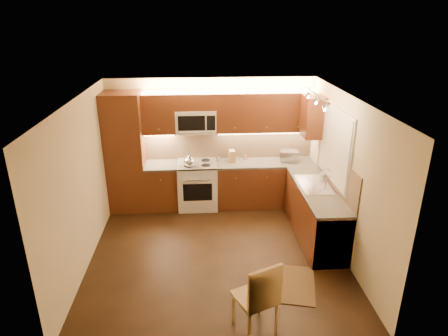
{
  "coord_description": "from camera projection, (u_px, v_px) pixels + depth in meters",
  "views": [
    {
      "loc": [
        -0.25,
        -5.46,
        3.63
      ],
      "look_at": [
        0.15,
        0.55,
        1.25
      ],
      "focal_mm": 31.59,
      "sensor_mm": 36.0,
      "label": 1
    }
  ],
  "objects": [
    {
      "name": "upper_cab_back_left",
      "position": [
        159.0,
        113.0,
        7.36
      ],
      "size": [
        0.62,
        0.35,
        0.75
      ],
      "primitive_type": "cube",
      "color": "#43230E",
      "rests_on": "wall_back"
    },
    {
      "name": "backsplash_back",
      "position": [
        229.0,
        144.0,
        7.84
      ],
      "size": [
        3.3,
        0.02,
        0.6
      ],
      "primitive_type": "cube",
      "color": "tan",
      "rests_on": "wall_back"
    },
    {
      "name": "wall_left",
      "position": [
        82.0,
        185.0,
        5.83
      ],
      "size": [
        0.01,
        4.0,
        2.5
      ],
      "primitive_type": "cube",
      "color": "#C7BA92",
      "rests_on": "ground"
    },
    {
      "name": "wall_right",
      "position": [
        346.0,
        178.0,
        6.08
      ],
      "size": [
        0.01,
        4.0,
        2.5
      ],
      "primitive_type": "cube",
      "color": "#C7BA92",
      "rests_on": "ground"
    },
    {
      "name": "window_frame",
      "position": [
        335.0,
        145.0,
        6.46
      ],
      "size": [
        0.03,
        1.44,
        1.24
      ],
      "primitive_type": "cube",
      "color": "silver",
      "rests_on": "wall_right"
    },
    {
      "name": "soap_bottle",
      "position": [
        323.0,
        174.0,
        6.94
      ],
      "size": [
        0.1,
        0.1,
        0.17
      ],
      "primitive_type": "imported",
      "rotation": [
        0.0,
        0.0,
        0.42
      ],
      "color": "silver",
      "rests_on": "counter_right"
    },
    {
      "name": "spice_jar_c",
      "position": [
        238.0,
        158.0,
        7.83
      ],
      "size": [
        0.05,
        0.05,
        0.09
      ],
      "primitive_type": "cylinder",
      "rotation": [
        0.0,
        0.0,
        0.24
      ],
      "color": "silver",
      "rests_on": "counter_back_right"
    },
    {
      "name": "wall_front",
      "position": [
        226.0,
        258.0,
        4.1
      ],
      "size": [
        4.0,
        0.01,
        2.5
      ],
      "primitive_type": "cube",
      "color": "#C7BA92",
      "rests_on": "ground"
    },
    {
      "name": "faucet",
      "position": [
        326.0,
        177.0,
        6.65
      ],
      "size": [
        0.2,
        0.04,
        0.3
      ],
      "primitive_type": null,
      "color": "silver",
      "rests_on": "counter_right"
    },
    {
      "name": "spice_jar_a",
      "position": [
        219.0,
        158.0,
        7.76
      ],
      "size": [
        0.05,
        0.05,
        0.1
      ],
      "primitive_type": "cylinder",
      "rotation": [
        0.0,
        0.0,
        -0.21
      ],
      "color": "silver",
      "rests_on": "counter_back_right"
    },
    {
      "name": "spice_jar_b",
      "position": [
        219.0,
        158.0,
        7.76
      ],
      "size": [
        0.05,
        0.05,
        0.1
      ],
      "primitive_type": "cylinder",
      "rotation": [
        0.0,
        0.0,
        0.24
      ],
      "color": "brown",
      "rests_on": "counter_back_right"
    },
    {
      "name": "toaster_oven",
      "position": [
        289.0,
        156.0,
        7.75
      ],
      "size": [
        0.4,
        0.33,
        0.21
      ],
      "primitive_type": "cube",
      "rotation": [
        0.0,
        0.0,
        -0.2
      ],
      "color": "silver",
      "rests_on": "counter_back_right"
    },
    {
      "name": "upper_cab_back_right",
      "position": [
        266.0,
        112.0,
        7.48
      ],
      "size": [
        1.92,
        0.35,
        0.75
      ],
      "primitive_type": "cube",
      "color": "#43230E",
      "rests_on": "wall_back"
    },
    {
      "name": "dining_chair",
      "position": [
        255.0,
        295.0,
        4.67
      ],
      "size": [
        0.59,
        0.59,
        1.01
      ],
      "primitive_type": null,
      "rotation": [
        0.0,
        0.0,
        0.41
      ],
      "color": "tan",
      "rests_on": "floor"
    },
    {
      "name": "track_light_bar",
      "position": [
        317.0,
        95.0,
        5.97
      ],
      "size": [
        0.04,
        1.2,
        0.03
      ],
      "primitive_type": "cube",
      "color": "silver",
      "rests_on": "ceiling"
    },
    {
      "name": "backsplash_right",
      "position": [
        336.0,
        171.0,
        6.47
      ],
      "size": [
        0.02,
        2.0,
        0.6
      ],
      "primitive_type": "cube",
      "color": "tan",
      "rests_on": "wall_right"
    },
    {
      "name": "spice_jar_d",
      "position": [
        245.0,
        157.0,
        7.84
      ],
      "size": [
        0.05,
        0.05,
        0.1
      ],
      "primitive_type": "cylinder",
      "rotation": [
        0.0,
        0.0,
        -0.03
      ],
      "color": "#AB6A33",
      "rests_on": "counter_back_right"
    },
    {
      "name": "dishwasher",
      "position": [
        328.0,
        235.0,
        6.08
      ],
      "size": [
        0.58,
        0.6,
        0.84
      ],
      "primitive_type": "cube",
      "color": "silver",
      "rests_on": "floor"
    },
    {
      "name": "knife_block",
      "position": [
        232.0,
        156.0,
        7.7
      ],
      "size": [
        0.13,
        0.18,
        0.23
      ],
      "primitive_type": "cube",
      "rotation": [
        0.0,
        0.0,
        0.16
      ],
      "color": "tan",
      "rests_on": "counter_back_right"
    },
    {
      "name": "sink",
      "position": [
        315.0,
        181.0,
        6.67
      ],
      "size": [
        0.52,
        0.86,
        0.15
      ],
      "primitive_type": null,
      "color": "silver",
      "rests_on": "counter_right"
    },
    {
      "name": "stove",
      "position": [
        198.0,
        185.0,
        7.78
      ],
      "size": [
        0.76,
        0.65,
        0.92
      ],
      "primitive_type": null,
      "color": "silver",
      "rests_on": "floor"
    },
    {
      "name": "base_cab_back_right",
      "position": [
        264.0,
        184.0,
        7.9
      ],
      "size": [
        1.92,
        0.6,
        0.86
      ],
      "primitive_type": "cube",
      "color": "#43230E",
      "rests_on": "floor"
    },
    {
      "name": "floor",
      "position": [
        217.0,
        252.0,
        6.41
      ],
      "size": [
        4.0,
        4.0,
        0.01
      ],
      "primitive_type": "cube",
      "color": "black",
      "rests_on": "ground"
    },
    {
      "name": "pantry",
      "position": [
        125.0,
        153.0,
        7.47
      ],
      "size": [
        0.7,
        0.6,
        2.3
      ],
      "primitive_type": "cube",
      "color": "#43230E",
      "rests_on": "floor"
    },
    {
      "name": "window_blinds",
      "position": [
        334.0,
        146.0,
        6.46
      ],
      "size": [
        0.02,
        1.36,
        1.16
      ],
      "primitive_type": "cube",
      "color": "silver",
      "rests_on": "wall_right"
    },
    {
      "name": "rug",
      "position": [
        294.0,
        284.0,
        5.64
      ],
      "size": [
        0.78,
        0.99,
        0.01
      ],
      "primitive_type": "cube",
      "rotation": [
        0.0,
        0.0,
        -0.24
      ],
      "color": "black",
      "rests_on": "floor"
    },
    {
      "name": "counter_back_right",
      "position": [
        265.0,
        163.0,
        7.73
      ],
      "size": [
        1.92,
        0.6,
        0.04
      ],
      "primitive_type": "cube",
      "color": "#393733",
      "rests_on": "base_cab_back_right"
    },
    {
      "name": "base_cab_back_left",
      "position": [
        163.0,
        187.0,
        7.77
      ],
      "size": [
        0.62,
        0.6,
        0.86
      ],
      "primitive_type": "cube",
      "color": "#43230E",
      "rests_on": "floor"
    },
    {
      "name": "microwave",
      "position": [
        196.0,
        121.0,
        7.44
      ],
      "size": [
        0.76,
        0.38,
        0.44
      ],
      "primitive_type": null,
      "color": "silver",
      "rests_on": "wall_back"
    },
    {
      "name": "upper_cab_right_corner",
      "position": [
        313.0,
        117.0,
        7.13
      ],
      "size": [
        0.35,
        0.5,
        0.75
      ],
      "primitive_type": "cube",
      "color": "#43230E",
      "rests_on": "wall_right"
    },
    {
      "name": "counter_back_left",
      "position": [
        161.0,
        165.0,
        7.61
      ],
      "size": [
        0.62,
        0.6,
        0.04
      ],
      "primitive_type": "cube",
      "color": "#393733",
      "rests_on": "base_cab_back_left"
    },
    {
      "name": "base_cab_right",
      "position": [
        315.0,
        214.0,
        6.73
      ],
      "size": [
        0.6,
        2.0,
        0.86
      ],
      "primitive_type": "cube",
      "color": "#43230E",
      "rests_on": "floor"
    },
    {
      "name": "wall_back",
      "position": [
        212.0,
        141.0,
        7.81
      ],
      "size": [
        4.0,
        0.01,
        2.5
      ],
      "primitive_type": "cube",
      "color": "#C7BA92",
      "rests_on": "ground"
    },
    {
      "name": "kettle",
      "position": [
        189.0,
        160.0,
        7.4
      ],
      "size": [
        0.27,
        0.27,
        0.25
      ],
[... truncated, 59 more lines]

